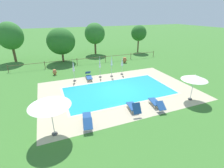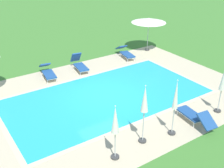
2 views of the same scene
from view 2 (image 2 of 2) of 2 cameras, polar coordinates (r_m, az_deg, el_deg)
The scene contains 13 objects.
ground_plane at distance 14.79m, azimuth -1.08°, elevation -2.53°, with size 160.00×160.00×0.00m, color #3D752D.
pool_deck_paving at distance 14.79m, azimuth -1.08°, elevation -2.52°, with size 14.92×10.03×0.01m, color #BCAD8E.
swimming_pool_water at distance 14.79m, azimuth -1.08°, elevation -2.51°, with size 10.27×5.38×0.01m, color #23A8C1.
pool_coping_rim at distance 14.79m, azimuth -1.08°, elevation -2.50°, with size 10.75×5.86×0.01m.
sun_lounger_north_near_steps at distance 13.04m, azimuth 16.31°, elevation -6.17°, with size 0.84×2.09×0.79m.
sun_lounger_north_mid at distance 17.19m, azimuth -12.77°, elevation 2.43°, with size 0.90×2.12×0.75m.
sun_lounger_north_far at distance 17.85m, azimuth -6.56°, elevation 3.97°, with size 0.85×1.90×1.01m.
sun_lounger_north_end at distance 19.85m, azimuth 2.75°, elevation 6.35°, with size 0.97×2.13×0.75m.
patio_umbrella_open_by_bench at distance 20.85m, azimuth 7.40°, elevation 12.55°, with size 2.48×2.48×2.44m.
patio_umbrella_closed_row_west at distance 13.68m, azimuth 21.48°, elevation 0.67°, with size 0.32×0.32×2.49m.
patio_umbrella_closed_row_mid_west at distance 10.72m, azimuth 6.57°, elevation -3.89°, with size 0.32×0.32×2.54m.
patio_umbrella_closed_row_centre at distance 9.97m, azimuth 0.65°, elevation -7.96°, with size 0.32×0.32×2.26m.
patio_umbrella_closed_row_mid_east at distance 11.46m, azimuth 12.64°, elevation -3.14°, with size 0.32×0.32×2.51m.
Camera 2 is at (6.98, 10.91, 7.15)m, focal length 45.46 mm.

